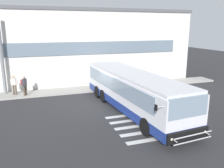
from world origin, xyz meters
TOP-DOWN VIEW (x-y plane):
  - ground_plane at (0.00, 0.00)m, footprint 80.00×90.00m
  - bay_paint_stripes at (2.00, -4.20)m, footprint 4.40×3.96m
  - terminal_building at (-0.70, 11.66)m, footprint 25.77×13.80m
  - boarding_curb at (0.00, 4.80)m, footprint 27.97×2.00m
  - entry_support_column at (-6.87, 5.40)m, footprint 0.28×0.28m
  - bus_main_foreground at (2.04, -1.54)m, footprint 3.54×11.96m
  - passenger_near_column at (-6.07, 4.77)m, footprint 0.55×0.35m
  - passenger_by_doorway at (-5.25, 4.25)m, footprint 0.50×0.52m
  - safety_bollard_yellow at (2.94, 3.60)m, footprint 0.18×0.18m

SIDE VIEW (x-z plane):
  - ground_plane at x=0.00m, z-range -0.02..0.00m
  - bay_paint_stripes at x=2.00m, z-range 0.00..0.01m
  - boarding_curb at x=0.00m, z-range 0.00..0.15m
  - safety_bollard_yellow at x=2.94m, z-range 0.00..0.90m
  - passenger_near_column at x=-6.07m, z-range 0.24..1.92m
  - passenger_by_doorway at x=-5.25m, z-range 0.28..1.95m
  - bus_main_foreground at x=2.04m, z-range -0.01..2.69m
  - entry_support_column at x=-6.87m, z-range 0.15..6.57m
  - terminal_building at x=-0.70m, z-range -0.01..7.52m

